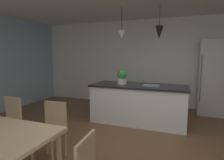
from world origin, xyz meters
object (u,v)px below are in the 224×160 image
(refrigerator, at_px, (211,78))
(potted_plant_on_island, at_px, (122,77))
(chair_far_right, at_px, (51,129))
(kitchen_island, at_px, (138,103))
(chair_far_left, at_px, (7,122))

(refrigerator, height_order, potted_plant_on_island, refrigerator)
(chair_far_right, bearing_deg, kitchen_island, 66.22)
(chair_far_right, xyz_separation_m, potted_plant_on_island, (0.48, 2.03, 0.60))
(chair_far_left, height_order, kitchen_island, kitchen_island)
(refrigerator, relative_size, potted_plant_on_island, 5.69)
(chair_far_right, xyz_separation_m, refrigerator, (2.57, 3.37, 0.52))
(chair_far_left, relative_size, refrigerator, 0.44)
(chair_far_left, height_order, refrigerator, refrigerator)
(potted_plant_on_island, bearing_deg, kitchen_island, 0.00)
(chair_far_right, height_order, potted_plant_on_island, potted_plant_on_island)
(chair_far_right, distance_m, kitchen_island, 2.22)
(refrigerator, bearing_deg, chair_far_left, -135.91)
(chair_far_left, distance_m, chair_far_right, 0.90)
(kitchen_island, bearing_deg, potted_plant_on_island, 180.00)
(chair_far_right, relative_size, potted_plant_on_island, 2.48)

